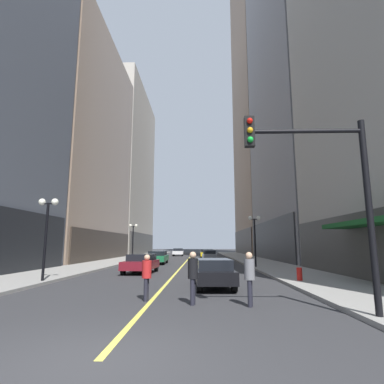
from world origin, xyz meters
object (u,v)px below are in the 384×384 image
object	(u,v)px
car_white	(178,252)
pedestrian_in_black_coat	(193,273)
pedestrian_in_grey_suit	(250,274)
street_lamp_left_near	(47,220)
street_lamp_right_mid	(255,230)
traffic_light_near_right	(328,181)
car_maroon	(141,263)
fire_hydrant_right	(300,276)
car_grey	(210,255)
car_yellow	(207,253)
car_black	(214,272)
car_green	(158,257)
street_lamp_left_far	(133,234)
pedestrian_in_red_jacket	(147,274)

from	to	relation	value
car_white	pedestrian_in_black_coat	size ratio (longest dim) A/B	2.36
pedestrian_in_grey_suit	street_lamp_left_near	world-z (taller)	street_lamp_left_near
car_white	street_lamp_right_mid	world-z (taller)	street_lamp_right_mid
pedestrian_in_black_coat	traffic_light_near_right	world-z (taller)	traffic_light_near_right
car_maroon	fire_hydrant_right	bearing A→B (deg)	-30.59
car_grey	street_lamp_right_mid	distance (m)	13.67
car_yellow	street_lamp_left_near	xyz separation A→B (m)	(-9.05, -30.48, 2.54)
car_yellow	street_lamp_right_mid	distance (m)	20.38
car_white	car_black	bearing A→B (deg)	-83.50
car_grey	pedestrian_in_black_coat	xyz separation A→B (m)	(-1.36, -29.00, 0.30)
car_maroon	car_green	distance (m)	10.59
pedestrian_in_black_coat	street_lamp_left_far	xyz separation A→B (m)	(-7.90, 26.47, 2.24)
car_yellow	pedestrian_in_red_jacket	xyz separation A→B (m)	(-2.84, -35.22, 0.22)
fire_hydrant_right	street_lamp_left_far	bearing A→B (deg)	122.91
car_yellow	pedestrian_in_red_jacket	size ratio (longest dim) A/B	2.64
pedestrian_in_black_coat	pedestrian_in_red_jacket	size ratio (longest dim) A/B	1.07
car_black	car_yellow	size ratio (longest dim) A/B	1.05
car_maroon	car_white	size ratio (longest dim) A/B	1.04
street_lamp_right_mid	street_lamp_left_far	bearing A→B (deg)	140.83
car_maroon	street_lamp_right_mid	bearing A→B (deg)	27.44
car_white	street_lamp_right_mid	distance (m)	30.68
pedestrian_in_grey_suit	pedestrian_in_red_jacket	bearing A→B (deg)	165.03
car_black	car_white	distance (m)	41.43
car_black	car_grey	world-z (taller)	same
car_grey	pedestrian_in_grey_suit	distance (m)	29.27
traffic_light_near_right	street_lamp_left_far	bearing A→B (deg)	112.27
car_white	pedestrian_in_grey_suit	world-z (taller)	pedestrian_in_grey_suit
car_black	street_lamp_right_mid	size ratio (longest dim) A/B	1.01
car_yellow	traffic_light_near_right	world-z (taller)	traffic_light_near_right
car_black	traffic_light_near_right	world-z (taller)	traffic_light_near_right
car_maroon	pedestrian_in_red_jacket	xyz separation A→B (m)	(2.27, -10.75, 0.22)
car_maroon	street_lamp_left_near	size ratio (longest dim) A/B	0.96
car_green	street_lamp_left_far	xyz separation A→B (m)	(-3.63, 4.44, 2.54)
car_black	traffic_light_near_right	bearing A→B (deg)	-65.09
street_lamp_left_near	car_yellow	bearing A→B (deg)	73.46
pedestrian_in_black_coat	street_lamp_left_far	size ratio (longest dim) A/B	0.39
car_black	pedestrian_in_grey_suit	xyz separation A→B (m)	(1.00, -4.44, 0.30)
pedestrian_in_red_jacket	traffic_light_near_right	bearing A→B (deg)	-27.77
car_yellow	street_lamp_left_far	distance (m)	13.32
pedestrian_in_grey_suit	street_lamp_right_mid	size ratio (longest dim) A/B	0.39
car_yellow	street_lamp_right_mid	world-z (taller)	street_lamp_right_mid
traffic_light_near_right	street_lamp_left_near	bearing A→B (deg)	146.93
car_white	street_lamp_left_far	world-z (taller)	street_lamp_left_far
pedestrian_in_black_coat	street_lamp_right_mid	xyz separation A→B (m)	(4.90, 16.04, 2.24)
street_lamp_left_near	traffic_light_near_right	bearing A→B (deg)	-33.07
car_yellow	pedestrian_in_grey_suit	xyz separation A→B (m)	(0.72, -36.17, 0.30)
car_white	pedestrian_in_red_jacket	world-z (taller)	pedestrian_in_red_jacket
car_green	street_lamp_left_near	bearing A→B (deg)	-102.34
street_lamp_left_far	car_grey	bearing A→B (deg)	15.28
traffic_light_near_right	street_lamp_left_far	world-z (taller)	traffic_light_near_right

